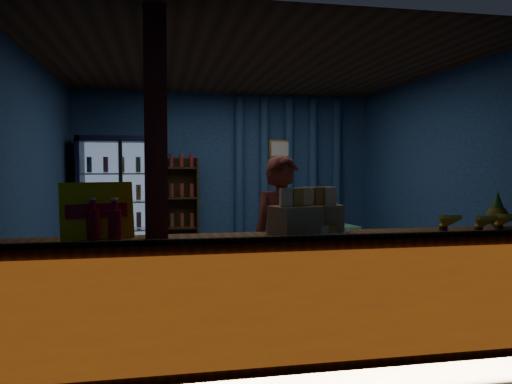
{
  "coord_description": "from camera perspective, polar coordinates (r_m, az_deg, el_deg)",
  "views": [
    {
      "loc": [
        -1.03,
        -5.54,
        1.48
      ],
      "look_at": [
        0.01,
        -0.2,
        1.2
      ],
      "focal_mm": 35.0,
      "sensor_mm": 36.0,
      "label": 1
    }
  ],
  "objects": [
    {
      "name": "ground",
      "position": [
        5.83,
        -0.48,
        -11.72
      ],
      "size": [
        4.6,
        4.6,
        0.0
      ],
      "primitive_type": "plane",
      "color": "#515154",
      "rests_on": "ground"
    },
    {
      "name": "room_walls",
      "position": [
        5.64,
        -0.49,
        3.89
      ],
      "size": [
        4.6,
        4.6,
        4.6
      ],
      "color": "navy",
      "rests_on": "ground"
    },
    {
      "name": "counter",
      "position": [
        3.91,
        4.75,
        -11.9
      ],
      "size": [
        4.4,
        0.57,
        0.99
      ],
      "color": "brown",
      "rests_on": "ground"
    },
    {
      "name": "support_post",
      "position": [
        3.65,
        -11.31,
        0.09
      ],
      "size": [
        0.16,
        0.16,
        2.6
      ],
      "primitive_type": "cube",
      "color": "maroon",
      "rests_on": "ground"
    },
    {
      "name": "beverage_cooler",
      "position": [
        7.5,
        -14.97,
        -1.29
      ],
      "size": [
        1.2,
        0.62,
        1.9
      ],
      "color": "black",
      "rests_on": "ground"
    },
    {
      "name": "bottle_shelf",
      "position": [
        7.64,
        -8.5,
        -2.19
      ],
      "size": [
        0.5,
        0.28,
        1.6
      ],
      "color": "#372611",
      "rests_on": "ground"
    },
    {
      "name": "curtain_folds",
      "position": [
        7.95,
        3.78,
        1.69
      ],
      "size": [
        1.74,
        0.14,
        2.5
      ],
      "color": "navy",
      "rests_on": "room_walls"
    },
    {
      "name": "framed_picture",
      "position": [
        7.87,
        2.82,
        4.95
      ],
      "size": [
        0.36,
        0.04,
        0.28
      ],
      "color": "gold",
      "rests_on": "room_walls"
    },
    {
      "name": "shopkeeper",
      "position": [
        4.46,
        3.14,
        -5.94
      ],
      "size": [
        0.59,
        0.41,
        1.58
      ],
      "primitive_type": "imported",
      "rotation": [
        0.0,
        0.0,
        -0.06
      ],
      "color": "maroon",
      "rests_on": "ground"
    },
    {
      "name": "green_chair",
      "position": [
        7.31,
        8.06,
        -6.09
      ],
      "size": [
        0.81,
        0.83,
        0.66
      ],
      "primitive_type": "imported",
      "rotation": [
        0.0,
        0.0,
        3.31
      ],
      "color": "#60C17E",
      "rests_on": "ground"
    },
    {
      "name": "side_table",
      "position": [
        7.4,
        3.07,
        -6.7
      ],
      "size": [
        0.62,
        0.54,
        0.56
      ],
      "color": "#372611",
      "rests_on": "ground"
    },
    {
      "name": "yellow_sign",
      "position": [
        3.8,
        -17.69,
        -2.04
      ],
      "size": [
        0.52,
        0.24,
        0.41
      ],
      "color": "yellow",
      "rests_on": "counter"
    },
    {
      "name": "soda_bottles",
      "position": [
        3.72,
        -17.01,
        -3.43
      ],
      "size": [
        0.25,
        0.17,
        0.3
      ],
      "color": "#AA0B25",
      "rests_on": "counter"
    },
    {
      "name": "snack_box_left",
      "position": [
        3.86,
        4.5,
        -3.0
      ],
      "size": [
        0.42,
        0.38,
        0.36
      ],
      "color": "#8C6244",
      "rests_on": "counter"
    },
    {
      "name": "snack_box_centre",
      "position": [
        4.05,
        7.21,
        -2.74
      ],
      "size": [
        0.37,
        0.31,
        0.36
      ],
      "color": "#8C6244",
      "rests_on": "counter"
    },
    {
      "name": "pastry_tray",
      "position": [
        3.95,
        7.44,
        -4.38
      ],
      "size": [
        0.45,
        0.45,
        0.07
      ],
      "color": "silver",
      "rests_on": "counter"
    },
    {
      "name": "banana_bunches",
      "position": [
        4.45,
        23.91,
        -3.07
      ],
      "size": [
        0.74,
        0.29,
        0.16
      ],
      "color": "gold",
      "rests_on": "counter"
    },
    {
      "name": "pineapple",
      "position": [
        4.79,
        25.86,
        -2.14
      ],
      "size": [
        0.18,
        0.18,
        0.31
      ],
      "color": "olive",
      "rests_on": "counter"
    }
  ]
}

